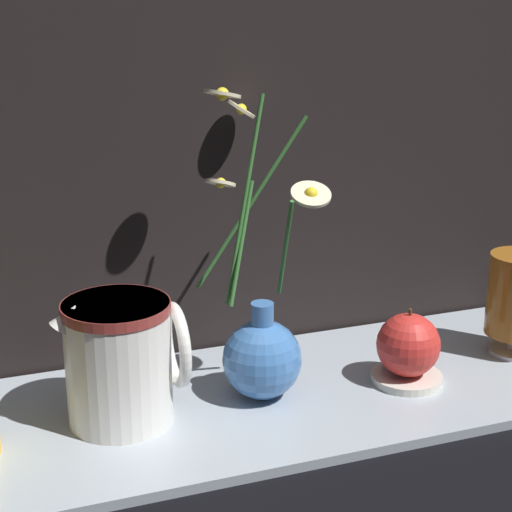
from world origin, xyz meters
TOP-DOWN VIEW (x-y plane):
  - ground_plane at (0.00, 0.00)m, footprint 6.00×6.00m
  - shelf at (0.00, 0.00)m, footprint 0.89×0.32m
  - vase_with_flowers at (0.01, 0.00)m, footprint 0.15×0.21m
  - ceramic_pitcher at (-0.16, 0.00)m, footprint 0.15×0.12m
  - saucer_plate at (0.20, -0.03)m, footprint 0.09×0.09m
  - orange_fruit at (0.20, -0.03)m, footprint 0.08×0.08m

SIDE VIEW (x-z plane):
  - ground_plane at x=0.00m, z-range 0.00..0.00m
  - shelf at x=0.00m, z-range 0.00..0.01m
  - saucer_plate at x=0.20m, z-range 0.01..0.02m
  - orange_fruit at x=0.20m, z-range 0.02..0.11m
  - vase_with_flowers at x=0.01m, z-range -0.11..0.26m
  - ceramic_pitcher at x=-0.16m, z-range 0.01..0.17m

